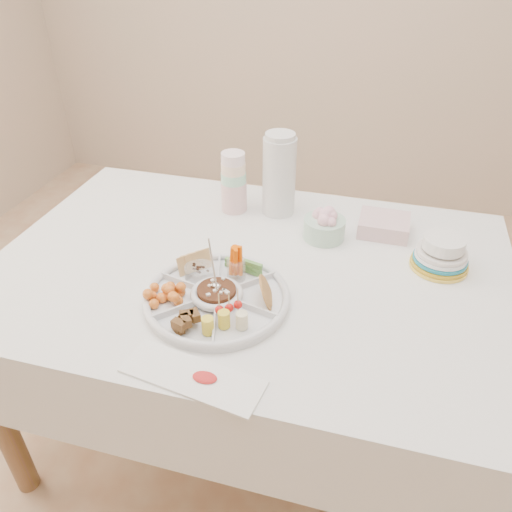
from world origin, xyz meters
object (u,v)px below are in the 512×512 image
(thermos, at_px, (279,173))
(plate_stack, at_px, (442,252))
(party_tray, at_px, (217,296))
(dining_table, at_px, (250,356))

(thermos, relative_size, plate_stack, 1.72)
(plate_stack, bearing_deg, thermos, 159.31)
(thermos, bearing_deg, plate_stack, -20.69)
(party_tray, height_order, thermos, thermos)
(thermos, distance_m, plate_stack, 0.57)
(plate_stack, bearing_deg, dining_table, -165.63)
(dining_table, xyz_separation_m, plate_stack, (0.54, 0.14, 0.43))
(dining_table, bearing_deg, thermos, 88.68)
(dining_table, distance_m, plate_stack, 0.70)
(party_tray, distance_m, plate_stack, 0.66)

